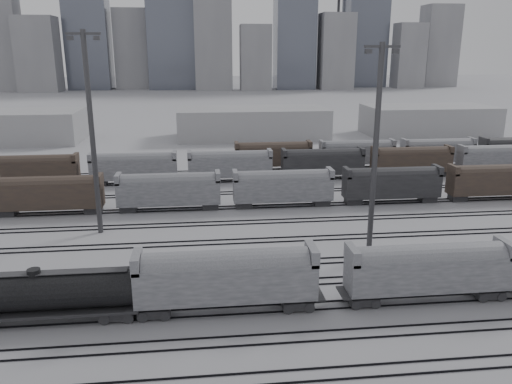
{
  "coord_description": "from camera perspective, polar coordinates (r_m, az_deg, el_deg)",
  "views": [
    {
      "loc": [
        -4.16,
        -39.58,
        22.72
      ],
      "look_at": [
        3.25,
        26.26,
        4.0
      ],
      "focal_mm": 35.0,
      "sensor_mm": 36.0,
      "label": 1
    }
  ],
  "objects": [
    {
      "name": "ground",
      "position": [
        45.83,
        -0.38,
        -13.94
      ],
      "size": [
        900.0,
        900.0,
        0.0
      ],
      "primitive_type": "plane",
      "color": "#B0B0B5",
      "rests_on": "ground"
    },
    {
      "name": "tracks",
      "position": [
        61.55,
        -2.11,
        -5.82
      ],
      "size": [
        220.0,
        71.5,
        0.16
      ],
      "color": "black",
      "rests_on": "ground"
    },
    {
      "name": "tank_car_b",
      "position": [
        47.46,
        -23.8,
        -10.54
      ],
      "size": [
        19.32,
        3.22,
        4.77
      ],
      "color": "black",
      "rests_on": "ground"
    },
    {
      "name": "hopper_car_a",
      "position": [
        44.91,
        -3.42,
        -9.49
      ],
      "size": [
        16.17,
        3.21,
        5.78
      ],
      "color": "black",
      "rests_on": "ground"
    },
    {
      "name": "hopper_car_b",
      "position": [
        49.48,
        19.1,
        -8.13
      ],
      "size": [
        15.41,
        3.06,
        5.51
      ],
      "color": "black",
      "rests_on": "ground"
    },
    {
      "name": "light_mast_b",
      "position": [
        65.02,
        -18.27,
        6.73
      ],
      "size": [
        4.04,
        0.65,
        25.24
      ],
      "color": "#3B3B3E",
      "rests_on": "ground"
    },
    {
      "name": "light_mast_c",
      "position": [
        55.21,
        13.49,
        4.73
      ],
      "size": [
        3.79,
        0.61,
        23.67
      ],
      "color": "#3B3B3E",
      "rests_on": "ground"
    },
    {
      "name": "bg_string_near",
      "position": [
        75.29,
        3.11,
        0.41
      ],
      "size": [
        151.0,
        3.0,
        5.6
      ],
      "color": "gray",
      "rests_on": "ground"
    },
    {
      "name": "bg_string_mid",
      "position": [
        92.51,
        7.61,
        3.2
      ],
      "size": [
        151.0,
        3.0,
        5.6
      ],
      "color": "black",
      "rests_on": "ground"
    },
    {
      "name": "bg_string_far",
      "position": [
        105.38,
        15.86,
        4.28
      ],
      "size": [
        66.0,
        3.0,
        5.6
      ],
      "color": "#46392C",
      "rests_on": "ground"
    },
    {
      "name": "warehouse_mid",
      "position": [
        136.61,
        -0.41,
        7.9
      ],
      "size": [
        40.0,
        18.0,
        8.0
      ],
      "primitive_type": "cube",
      "color": "#AAAAAD",
      "rests_on": "ground"
    },
    {
      "name": "warehouse_right",
      "position": [
        150.26,
        19.1,
        7.76
      ],
      "size": [
        35.0,
        18.0,
        8.0
      ],
      "primitive_type": "cube",
      "color": "#AAAAAD",
      "rests_on": "ground"
    },
    {
      "name": "skyline",
      "position": [
        320.16,
        -3.92,
        17.89
      ],
      "size": [
        316.0,
        22.4,
        95.0
      ],
      "color": "#97979A",
      "rests_on": "ground"
    }
  ]
}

